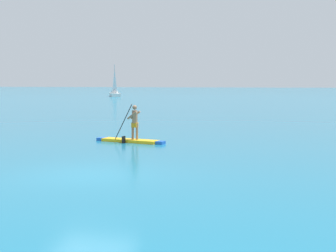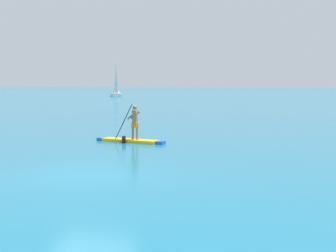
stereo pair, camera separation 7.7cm
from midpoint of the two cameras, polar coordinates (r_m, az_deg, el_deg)
The scene contains 3 objects.
ground at distance 14.74m, azimuth -9.36°, elevation -5.69°, with size 440.00×440.00×0.00m, color #196B8C.
paddleboarder_mid_center at distance 22.08m, azimuth -4.57°, elevation -1.17°, with size 3.49×1.26×1.80m.
sailboat_left_horizon at distance 90.24m, azimuth -6.44°, elevation 3.99°, with size 3.91×5.92×5.97m.
Camera 1 is at (5.50, -13.38, 2.80)m, focal length 50.77 mm.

